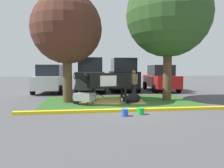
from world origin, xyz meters
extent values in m
plane|color=#4C4C4F|center=(0.00, 0.00, 0.00)|extent=(80.00, 80.00, 0.00)
cube|color=#2D5B23|center=(-0.10, 2.08, 0.01)|extent=(7.83, 4.88, 0.02)
cube|color=yellow|center=(-0.10, -0.51, 0.06)|extent=(9.03, 0.24, 0.12)
cube|color=tan|center=(-0.39, 2.34, 0.03)|extent=(3.44, 2.73, 0.04)
cylinder|color=#4C3823|center=(-2.76, 2.20, 1.26)|extent=(0.47, 0.47, 2.53)
sphere|color=#4C281E|center=(-2.76, 2.20, 3.78)|extent=(3.57, 3.57, 3.57)
cylinder|color=#4C3823|center=(2.57, 2.14, 1.52)|extent=(0.46, 0.46, 3.05)
sphere|color=#2D5123|center=(2.57, 2.14, 4.62)|extent=(4.50, 4.50, 4.50)
cube|color=black|center=(-0.58, 2.54, 1.10)|extent=(2.40, 1.18, 0.80)
cube|color=white|center=(-0.72, 2.51, 1.10)|extent=(1.03, 0.90, 0.56)
cylinder|color=black|center=(-1.87, 2.26, 1.20)|extent=(0.69, 0.45, 0.58)
cube|color=black|center=(-2.19, 2.19, 1.38)|extent=(0.49, 0.35, 0.32)
cube|color=white|center=(-2.38, 2.14, 1.34)|extent=(0.16, 0.22, 0.20)
cylinder|color=black|center=(-1.37, 2.12, 0.35)|extent=(0.14, 0.14, 0.70)
cylinder|color=black|center=(-1.47, 2.60, 0.35)|extent=(0.14, 0.14, 0.70)
cylinder|color=black|center=(0.32, 2.49, 0.35)|extent=(0.14, 0.14, 0.70)
cylinder|color=black|center=(0.21, 2.97, 0.35)|extent=(0.14, 0.14, 0.70)
cylinder|color=black|center=(0.60, 2.80, 0.85)|extent=(0.06, 0.06, 0.70)
ellipsoid|color=black|center=(0.51, 1.51, 0.24)|extent=(1.18, 1.00, 0.48)
cube|color=black|center=(0.00, 1.18, 0.26)|extent=(0.34, 0.32, 0.22)
cube|color=silver|center=(-0.10, 1.12, 0.26)|extent=(0.10, 0.12, 0.16)
cylinder|color=black|center=(0.31, 1.17, 0.06)|extent=(0.35, 0.27, 0.10)
cylinder|color=black|center=(0.91, 2.92, 0.42)|extent=(0.26, 0.26, 0.85)
cylinder|color=#9E7F5B|center=(0.91, 2.92, 1.14)|extent=(0.34, 0.34, 0.58)
sphere|color=#8C664C|center=(0.91, 2.92, 1.55)|extent=(0.23, 0.23, 0.23)
cylinder|color=#9E7F5B|center=(1.03, 2.74, 1.17)|extent=(0.09, 0.09, 0.55)
cylinder|color=#9E7F5B|center=(0.78, 3.10, 1.17)|extent=(0.09, 0.09, 0.55)
cube|color=gray|center=(-1.90, 1.26, 0.40)|extent=(1.08, 0.99, 0.36)
cylinder|color=black|center=(-2.32, 1.52, 0.18)|extent=(0.36, 0.28, 0.36)
cylinder|color=black|center=(-1.76, 0.91, 0.12)|extent=(0.04, 0.04, 0.24)
cylinder|color=black|center=(-1.53, 1.28, 0.12)|extent=(0.04, 0.04, 0.24)
cylinder|color=black|center=(-1.47, 0.72, 0.52)|extent=(0.47, 0.32, 0.23)
cylinder|color=black|center=(-1.23, 1.09, 0.52)|extent=(0.47, 0.32, 0.23)
cylinder|color=blue|center=(-0.44, -1.30, 0.13)|extent=(0.24, 0.24, 0.25)
torus|color=blue|center=(-0.44, -1.30, 0.25)|extent=(0.27, 0.27, 0.02)
cylinder|color=green|center=(0.21, -1.09, 0.12)|extent=(0.27, 0.27, 0.24)
torus|color=green|center=(0.21, -1.09, 0.24)|extent=(0.29, 0.29, 0.02)
cube|color=silver|center=(-4.34, 7.07, 0.77)|extent=(2.01, 4.48, 0.90)
cube|color=black|center=(-4.34, 7.07, 1.62)|extent=(1.69, 2.27, 0.80)
cylinder|color=black|center=(-5.17, 8.54, 0.32)|extent=(0.25, 0.65, 0.64)
cylinder|color=black|center=(-3.38, 8.45, 0.32)|extent=(0.25, 0.65, 0.64)
cylinder|color=black|center=(-5.31, 5.68, 0.32)|extent=(0.25, 0.65, 0.64)
cylinder|color=black|center=(-3.51, 5.60, 0.32)|extent=(0.25, 0.65, 0.64)
cube|color=#3D3D42|center=(-1.42, 7.29, 0.92)|extent=(2.12, 4.69, 1.20)
cube|color=black|center=(-1.42, 7.29, 2.02)|extent=(1.82, 3.28, 1.00)
cylinder|color=black|center=(-2.30, 8.83, 0.32)|extent=(0.25, 0.65, 0.64)
cylinder|color=black|center=(-0.40, 8.73, 0.32)|extent=(0.25, 0.65, 0.64)
cylinder|color=black|center=(-2.44, 5.84, 0.32)|extent=(0.25, 0.65, 0.64)
cylinder|color=black|center=(-0.54, 5.75, 0.32)|extent=(0.25, 0.65, 0.64)
cube|color=black|center=(1.11, 7.53, 0.92)|extent=(2.12, 4.69, 1.20)
cube|color=black|center=(1.11, 7.53, 2.02)|extent=(1.82, 3.28, 1.00)
cylinder|color=black|center=(0.24, 9.07, 0.32)|extent=(0.25, 0.65, 0.64)
cylinder|color=black|center=(2.13, 8.98, 0.32)|extent=(0.25, 0.65, 0.64)
cylinder|color=black|center=(0.09, 6.09, 0.32)|extent=(0.25, 0.65, 0.64)
cylinder|color=black|center=(1.99, 6.00, 0.32)|extent=(0.25, 0.65, 0.64)
cube|color=red|center=(4.06, 7.10, 0.77)|extent=(2.01, 4.48, 0.90)
cube|color=black|center=(4.06, 7.10, 1.62)|extent=(1.69, 2.27, 0.80)
cylinder|color=black|center=(3.23, 8.58, 0.32)|extent=(0.25, 0.65, 0.64)
cylinder|color=black|center=(5.02, 8.49, 0.32)|extent=(0.25, 0.65, 0.64)
cylinder|color=black|center=(3.09, 5.72, 0.32)|extent=(0.25, 0.65, 0.64)
cylinder|color=black|center=(4.89, 5.63, 0.32)|extent=(0.25, 0.65, 0.64)
camera|label=1|loc=(-1.91, -8.80, 1.74)|focal=33.79mm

